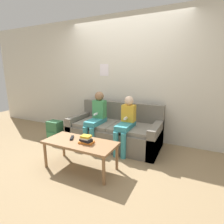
# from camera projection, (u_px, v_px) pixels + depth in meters

# --- Properties ---
(ground_plane) EXTENTS (10.00, 10.00, 0.00)m
(ground_plane) POSITION_uv_depth(u_px,v_px,m) (102.00, 155.00, 3.10)
(ground_plane) COLOR #937A56
(wall_back) EXTENTS (8.00, 0.06, 2.60)m
(wall_back) POSITION_uv_depth(u_px,v_px,m) (125.00, 79.00, 3.73)
(wall_back) COLOR beige
(wall_back) RESTS_ON ground_plane
(couch) EXTENTS (1.79, 0.84, 0.82)m
(couch) POSITION_uv_depth(u_px,v_px,m) (115.00, 131.00, 3.52)
(couch) COLOR #6B665B
(couch) RESTS_ON ground_plane
(coffee_table) EXTENTS (1.10, 0.49, 0.43)m
(coffee_table) POSITION_uv_depth(u_px,v_px,m) (80.00, 145.00, 2.60)
(coffee_table) COLOR #8E6642
(coffee_table) RESTS_ON ground_plane
(person_left) EXTENTS (0.24, 0.57, 1.07)m
(person_left) POSITION_uv_depth(u_px,v_px,m) (96.00, 116.00, 3.40)
(person_left) COLOR teal
(person_left) RESTS_ON ground_plane
(person_right) EXTENTS (0.24, 0.57, 1.01)m
(person_right) POSITION_uv_depth(u_px,v_px,m) (126.00, 122.00, 3.14)
(person_right) COLOR teal
(person_right) RESTS_ON ground_plane
(tv_remote) EXTENTS (0.12, 0.17, 0.02)m
(tv_remote) POSITION_uv_depth(u_px,v_px,m) (72.00, 138.00, 2.71)
(tv_remote) COLOR black
(tv_remote) RESTS_ON coffee_table
(book_stack) EXTENTS (0.23, 0.16, 0.12)m
(book_stack) POSITION_uv_depth(u_px,v_px,m) (86.00, 140.00, 2.53)
(book_stack) COLOR orange
(book_stack) RESTS_ON coffee_table
(backpack) EXTENTS (0.29, 0.24, 0.43)m
(backpack) POSITION_uv_depth(u_px,v_px,m) (55.00, 131.00, 3.69)
(backpack) COLOR #336B42
(backpack) RESTS_ON ground_plane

